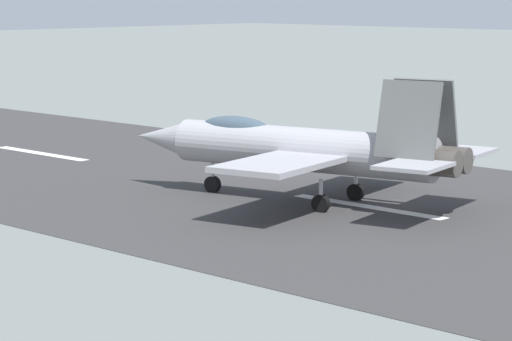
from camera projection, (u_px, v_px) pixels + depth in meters
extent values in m
plane|color=slate|center=(377.00, 209.00, 49.21)|extent=(400.00, 400.00, 0.00)
cube|color=#363536|center=(377.00, 208.00, 49.21)|extent=(240.00, 26.00, 0.02)
cube|color=white|center=(368.00, 207.00, 49.57)|extent=(8.00, 0.70, 0.00)
cube|color=white|center=(41.00, 153.00, 65.69)|extent=(8.00, 0.70, 0.00)
cylinder|color=#A2A1A7|center=(303.00, 149.00, 50.30)|extent=(12.53, 4.39, 1.91)
cone|color=#A2A1A7|center=(162.00, 138.00, 54.30)|extent=(3.13, 2.17, 1.63)
ellipsoid|color=#3F5160|center=(236.00, 128.00, 52.02)|extent=(3.75, 1.81, 1.10)
cylinder|color=#47423D|center=(433.00, 162.00, 46.51)|extent=(2.38, 1.52, 1.10)
cylinder|color=#47423D|center=(443.00, 159.00, 47.43)|extent=(2.38, 1.52, 1.10)
cube|color=#A2A1A7|center=(278.00, 164.00, 46.67)|extent=(4.46, 6.12, 0.24)
cube|color=#A2A1A7|center=(362.00, 144.00, 52.92)|extent=(4.46, 6.12, 0.24)
cube|color=#A2A1A7|center=(414.00, 166.00, 44.95)|extent=(2.92, 3.23, 0.16)
cube|color=#A2A1A7|center=(461.00, 151.00, 48.97)|extent=(2.92, 3.23, 0.16)
cube|color=#5B5E5D|center=(408.00, 120.00, 46.46)|extent=(2.74, 1.46, 3.14)
cube|color=#5B5E5D|center=(426.00, 116.00, 47.96)|extent=(2.74, 1.46, 3.14)
cylinder|color=silver|center=(213.00, 177.00, 53.05)|extent=(0.18, 0.18, 1.40)
cylinder|color=black|center=(213.00, 184.00, 53.10)|extent=(0.81, 0.45, 0.76)
cylinder|color=silver|center=(321.00, 196.00, 48.28)|extent=(0.18, 0.18, 1.40)
cylinder|color=black|center=(321.00, 203.00, 48.33)|extent=(0.81, 0.45, 0.76)
cylinder|color=silver|center=(356.00, 185.00, 50.96)|extent=(0.18, 0.18, 1.40)
cylinder|color=black|center=(356.00, 192.00, 51.01)|extent=(0.81, 0.45, 0.76)
cube|color=#1E2338|center=(215.00, 145.00, 66.06)|extent=(0.24, 0.36, 0.86)
cube|color=yellow|center=(215.00, 134.00, 65.96)|extent=(0.47, 0.33, 0.59)
sphere|color=tan|center=(215.00, 127.00, 65.89)|extent=(0.22, 0.22, 0.22)
cylinder|color=yellow|center=(219.00, 135.00, 65.78)|extent=(0.10, 0.10, 0.55)
cylinder|color=yellow|center=(211.00, 134.00, 66.14)|extent=(0.10, 0.10, 0.55)
cone|color=orange|center=(421.00, 156.00, 62.73)|extent=(0.44, 0.44, 0.55)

